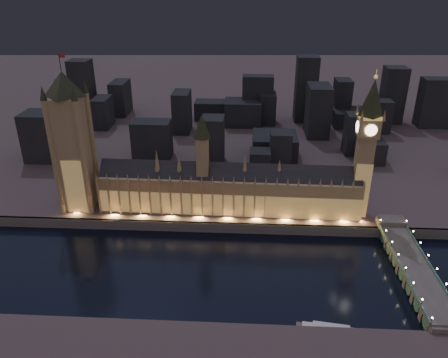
# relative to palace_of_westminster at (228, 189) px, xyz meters

# --- Properties ---
(ground_plane) EXTENTS (2000.00, 2000.00, 0.00)m
(ground_plane) POSITION_rel_palace_of_westminster_xyz_m (-7.50, -61.75, -26.37)
(ground_plane) COLOR black
(ground_plane) RESTS_ON ground
(north_bank) EXTENTS (2000.00, 960.00, 8.00)m
(north_bank) POSITION_rel_palace_of_westminster_xyz_m (-7.50, 458.25, -22.37)
(north_bank) COLOR #4D3641
(north_bank) RESTS_ON ground
(embankment_wall) EXTENTS (2000.00, 2.50, 8.00)m
(embankment_wall) POSITION_rel_palace_of_westminster_xyz_m (-7.50, -20.75, -22.37)
(embankment_wall) COLOR #534943
(embankment_wall) RESTS_ON ground
(palace_of_westminster) EXTENTS (202.00, 24.98, 78.00)m
(palace_of_westminster) POSITION_rel_palace_of_westminster_xyz_m (0.00, 0.00, 0.00)
(palace_of_westminster) COLOR #927357
(palace_of_westminster) RESTS_ON north_bank
(victoria_tower) EXTENTS (31.68, 31.68, 119.57)m
(victoria_tower) POSITION_rel_palace_of_westminster_xyz_m (-117.50, 0.17, 40.93)
(victoria_tower) COLOR #927357
(victoria_tower) RESTS_ON north_bank
(elizabeth_tower) EXTENTS (18.00, 18.00, 111.12)m
(elizabeth_tower) POSITION_rel_palace_of_westminster_xyz_m (100.50, 0.18, 43.63)
(elizabeth_tower) COLOR #927357
(elizabeth_tower) RESTS_ON north_bank
(westminster_bridge) EXTENTS (19.69, 113.00, 15.90)m
(westminster_bridge) POSITION_rel_palace_of_westminster_xyz_m (122.14, -65.19, -20.39)
(westminster_bridge) COLOR #534943
(westminster_bridge) RESTS_ON ground
(river_boat) EXTENTS (38.32, 13.58, 4.50)m
(river_boat) POSITION_rel_palace_of_westminster_xyz_m (62.14, -119.75, -24.81)
(river_boat) COLOR #534943
(river_boat) RESTS_ON ground
(city_backdrop) EXTENTS (471.69, 215.63, 80.15)m
(city_backdrop) POSITION_rel_palace_of_westminster_xyz_m (27.40, 186.17, 5.09)
(city_backdrop) COLOR black
(city_backdrop) RESTS_ON north_bank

